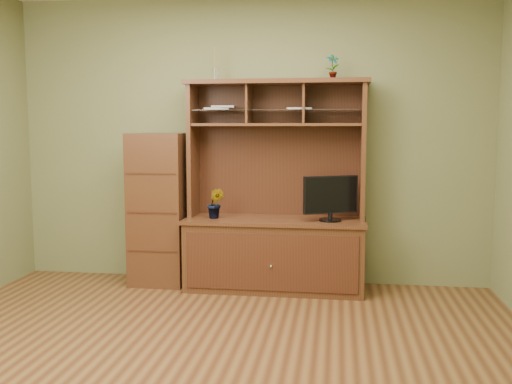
# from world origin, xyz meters

# --- Properties ---
(room) EXTENTS (4.54, 4.04, 2.74)m
(room) POSITION_xyz_m (0.00, 0.00, 1.35)
(room) COLOR #4F2B16
(room) RESTS_ON ground
(media_hutch) EXTENTS (1.66, 0.61, 1.90)m
(media_hutch) POSITION_xyz_m (0.28, 1.73, 0.52)
(media_hutch) COLOR #402312
(media_hutch) RESTS_ON room
(monitor) EXTENTS (0.47, 0.25, 0.40)m
(monitor) POSITION_xyz_m (0.78, 1.65, 0.86)
(monitor) COLOR black
(monitor) RESTS_ON media_hutch
(orchid_plant) EXTENTS (0.16, 0.13, 0.28)m
(orchid_plant) POSITION_xyz_m (-0.26, 1.65, 0.79)
(orchid_plant) COLOR #2F521C
(orchid_plant) RESTS_ON media_hutch
(top_plant) EXTENTS (0.13, 0.11, 0.22)m
(top_plant) POSITION_xyz_m (0.78, 1.80, 2.01)
(top_plant) COLOR #2F6824
(top_plant) RESTS_ON media_hutch
(reed_diffuser) EXTENTS (0.06, 0.06, 0.31)m
(reed_diffuser) POSITION_xyz_m (-0.28, 1.80, 2.02)
(reed_diffuser) COLOR silver
(reed_diffuser) RESTS_ON media_hutch
(magazines) EXTENTS (1.01, 0.21, 0.04)m
(magazines) POSITION_xyz_m (-0.01, 1.80, 1.65)
(magazines) COLOR #A5A5AA
(magazines) RESTS_ON media_hutch
(side_cabinet) EXTENTS (0.51, 0.46, 1.42)m
(side_cabinet) POSITION_xyz_m (-0.82, 1.75, 0.71)
(side_cabinet) COLOR #402312
(side_cabinet) RESTS_ON room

